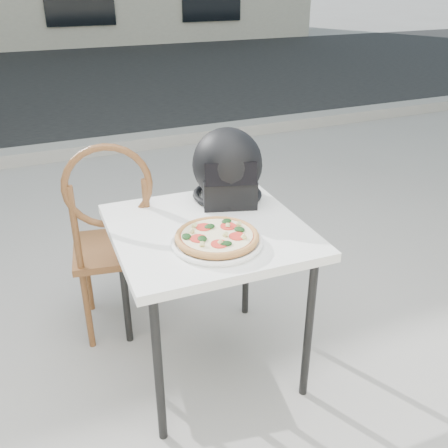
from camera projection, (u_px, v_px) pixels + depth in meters
name	position (u px, v px, depth m)	size (l,w,h in m)	color
ground	(136.00, 351.00, 2.33)	(80.00, 80.00, 0.00)	#999691
street_asphalt	(22.00, 84.00, 8.05)	(30.00, 8.00, 0.00)	black
curb	(53.00, 152.00, 4.76)	(30.00, 0.25, 0.12)	gray
cafe_table_main	(209.00, 241.00, 1.97)	(0.77, 0.77, 0.70)	white
plate	(217.00, 242.00, 1.81)	(0.44, 0.44, 0.02)	white
pizza	(217.00, 236.00, 1.80)	(0.40, 0.40, 0.04)	#C28547
helmet	(228.00, 169.00, 2.13)	(0.38, 0.39, 0.31)	black
cafe_chair_main	(113.00, 232.00, 2.23)	(0.44, 0.44, 0.99)	brown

